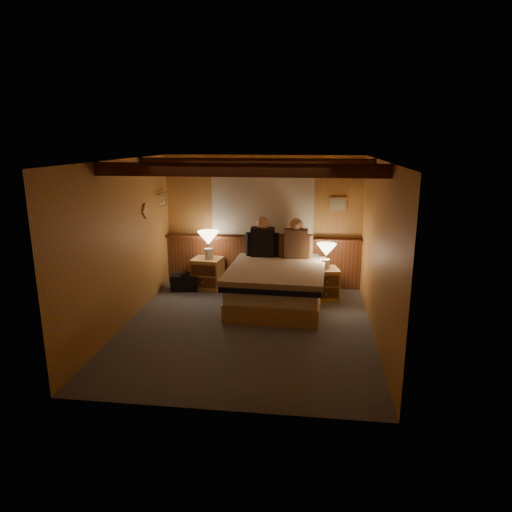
% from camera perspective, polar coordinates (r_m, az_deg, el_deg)
% --- Properties ---
extents(floor, '(4.20, 4.20, 0.00)m').
position_cam_1_polar(floor, '(6.74, -1.17, -8.97)').
color(floor, '#4C505A').
rests_on(floor, ground).
extents(ceiling, '(4.20, 4.20, 0.00)m').
position_cam_1_polar(ceiling, '(6.19, -1.29, 11.89)').
color(ceiling, tan).
rests_on(ceiling, wall_back).
extents(wall_back, '(3.60, 0.00, 3.60)m').
position_cam_1_polar(wall_back, '(8.39, 0.87, 4.31)').
color(wall_back, gold).
rests_on(wall_back, floor).
extents(wall_left, '(0.00, 4.20, 4.20)m').
position_cam_1_polar(wall_left, '(6.85, -16.30, 1.41)').
color(wall_left, gold).
rests_on(wall_left, floor).
extents(wall_right, '(0.00, 4.20, 4.20)m').
position_cam_1_polar(wall_right, '(6.35, 15.05, 0.51)').
color(wall_right, gold).
rests_on(wall_right, floor).
extents(wall_front, '(3.60, 0.00, 3.60)m').
position_cam_1_polar(wall_front, '(4.37, -5.25, -5.34)').
color(wall_front, gold).
rests_on(wall_front, floor).
extents(wainscot, '(3.60, 0.23, 0.94)m').
position_cam_1_polar(wainscot, '(8.49, 0.80, -0.52)').
color(wainscot, brown).
rests_on(wainscot, wall_back).
extents(curtain_window, '(2.18, 0.09, 1.11)m').
position_cam_1_polar(curtain_window, '(8.28, 0.82, 6.42)').
color(curtain_window, '#4D2913').
rests_on(curtain_window, wall_back).
extents(ceiling_beams, '(3.60, 1.65, 0.16)m').
position_cam_1_polar(ceiling_beams, '(6.34, -1.08, 11.13)').
color(ceiling_beams, '#4D2913').
rests_on(ceiling_beams, ceiling).
extents(coat_rail, '(0.05, 0.55, 0.24)m').
position_cam_1_polar(coat_rail, '(8.19, -11.68, 7.07)').
color(coat_rail, silver).
rests_on(coat_rail, wall_left).
extents(framed_print, '(0.30, 0.04, 0.25)m').
position_cam_1_polar(framed_print, '(8.28, 10.24, 6.40)').
color(framed_print, tan).
rests_on(framed_print, wall_back).
extents(bed, '(1.60, 2.01, 0.67)m').
position_cam_1_polar(bed, '(7.51, 2.63, -3.63)').
color(bed, tan).
rests_on(bed, floor).
extents(nightstand_left, '(0.57, 0.52, 0.56)m').
position_cam_1_polar(nightstand_left, '(8.43, -6.08, -2.14)').
color(nightstand_left, tan).
rests_on(nightstand_left, floor).
extents(nightstand_right, '(0.56, 0.53, 0.53)m').
position_cam_1_polar(nightstand_right, '(7.93, 8.42, -3.40)').
color(nightstand_right, tan).
rests_on(nightstand_right, floor).
extents(lamp_left, '(0.39, 0.39, 0.51)m').
position_cam_1_polar(lamp_left, '(8.23, -5.97, 2.05)').
color(lamp_left, silver).
rests_on(lamp_left, nightstand_left).
extents(lamp_right, '(0.33, 0.33, 0.43)m').
position_cam_1_polar(lamp_right, '(7.77, 8.80, 0.58)').
color(lamp_right, silver).
rests_on(lamp_right, nightstand_right).
extents(person_left, '(0.60, 0.25, 0.73)m').
position_cam_1_polar(person_left, '(8.00, 0.84, 2.03)').
color(person_left, black).
rests_on(person_left, bed).
extents(person_right, '(0.59, 0.25, 0.72)m').
position_cam_1_polar(person_right, '(7.92, 5.01, 1.82)').
color(person_right, '#4D311F').
rests_on(person_right, bed).
extents(duffel_bag, '(0.51, 0.35, 0.34)m').
position_cam_1_polar(duffel_bag, '(8.41, -8.92, -3.23)').
color(duffel_bag, black).
rests_on(duffel_bag, floor).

